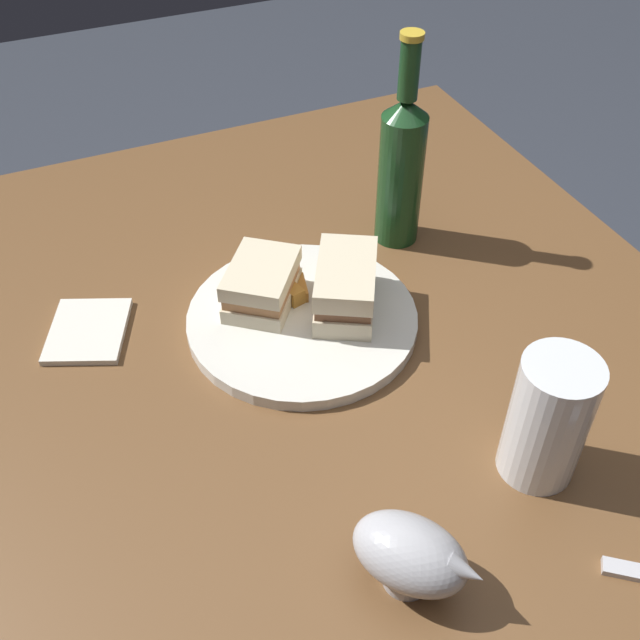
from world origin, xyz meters
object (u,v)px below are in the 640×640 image
(gravy_boat, at_px, (411,554))
(napkin, at_px, (88,331))
(sandwich_half_right, at_px, (262,284))
(sandwich_half_left, at_px, (346,286))
(cider_bottle, at_px, (401,166))
(pint_glass, at_px, (546,425))
(plate, at_px, (302,319))

(gravy_boat, distance_m, napkin, 0.49)
(sandwich_half_right, distance_m, gravy_boat, 0.39)
(napkin, bearing_deg, sandwich_half_left, 72.16)
(sandwich_half_right, bearing_deg, gravy_boat, -1.08)
(cider_bottle, height_order, napkin, cider_bottle)
(gravy_boat, bearing_deg, sandwich_half_left, 164.18)
(sandwich_half_left, bearing_deg, napkin, -107.84)
(sandwich_half_right, relative_size, napkin, 1.16)
(sandwich_half_left, distance_m, pint_glass, 0.30)
(plate, xyz_separation_m, pint_glass, (0.29, 0.14, 0.06))
(plate, bearing_deg, napkin, -110.01)
(sandwich_half_left, height_order, napkin, sandwich_half_left)
(plate, bearing_deg, sandwich_half_right, -140.05)
(plate, bearing_deg, gravy_boat, -6.95)
(plate, bearing_deg, sandwich_half_left, 82.54)
(gravy_boat, bearing_deg, pint_glass, 108.45)
(sandwich_half_right, height_order, napkin, sandwich_half_right)
(sandwich_half_left, distance_m, gravy_boat, 0.36)
(sandwich_half_right, distance_m, napkin, 0.22)
(plate, height_order, gravy_boat, gravy_boat)
(gravy_boat, xyz_separation_m, cider_bottle, (-0.47, 0.23, 0.07))
(plate, height_order, pint_glass, pint_glass)
(sandwich_half_left, relative_size, gravy_boat, 1.11)
(plate, height_order, sandwich_half_right, sandwich_half_right)
(plate, relative_size, pint_glass, 1.94)
(sandwich_half_right, relative_size, cider_bottle, 0.44)
(sandwich_half_left, relative_size, pint_glass, 0.96)
(plate, xyz_separation_m, gravy_boat, (0.35, -0.04, 0.04))
(plate, xyz_separation_m, napkin, (-0.09, -0.25, -0.00))
(plate, bearing_deg, cider_bottle, 121.30)
(cider_bottle, bearing_deg, napkin, -86.54)
(plate, relative_size, sandwich_half_right, 2.21)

